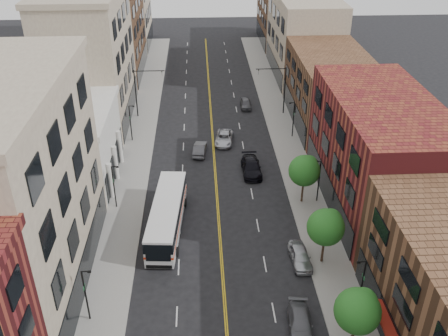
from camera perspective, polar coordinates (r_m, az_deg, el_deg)
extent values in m
cube|color=gray|center=(64.79, -10.02, 1.14)|extent=(4.00, 110.00, 0.15)
cube|color=gray|center=(65.30, 7.66, 1.59)|extent=(4.00, 110.00, 0.15)
cube|color=gray|center=(43.55, -23.17, -2.89)|extent=(10.00, 22.00, 18.00)
cube|color=silver|center=(60.84, -17.28, 2.35)|extent=(10.00, 14.00, 8.00)
cube|color=gray|center=(74.33, -15.09, 11.91)|extent=(10.00, 20.00, 18.00)
cube|color=brown|center=(93.63, -12.76, 14.89)|extent=(10.00, 20.00, 15.00)
cube|color=maroon|center=(55.01, 17.20, 1.67)|extent=(10.00, 22.00, 12.00)
cube|color=brown|center=(73.64, 12.03, 8.80)|extent=(10.00, 20.00, 10.00)
cube|color=gray|center=(92.47, 9.06, 14.73)|extent=(10.00, 22.00, 14.00)
cube|color=brown|center=(111.88, 6.99, 16.75)|extent=(10.00, 18.00, 11.00)
cylinder|color=black|center=(40.45, 14.49, -18.14)|extent=(0.22, 0.22, 2.50)
sphere|color=#1B611E|center=(38.56, 15.00, -15.51)|extent=(3.40, 3.40, 3.40)
sphere|color=#1B611E|center=(38.61, 15.67, -14.48)|extent=(2.04, 2.04, 2.04)
cylinder|color=black|center=(47.36, 11.22, -9.22)|extent=(0.22, 0.22, 2.50)
sphere|color=#1B611E|center=(45.75, 11.55, -6.65)|extent=(3.40, 3.40, 3.40)
sphere|color=#1B611E|center=(45.89, 12.11, -5.81)|extent=(2.04, 2.04, 2.04)
cylinder|color=black|center=(55.22, 8.94, -2.67)|extent=(0.22, 0.22, 2.50)
sphere|color=#1B611E|center=(53.85, 9.16, -0.31)|extent=(3.40, 3.40, 3.40)
sphere|color=#1B611E|center=(54.04, 9.65, 0.39)|extent=(2.04, 2.04, 2.04)
cylinder|color=black|center=(41.83, -15.52, -13.89)|extent=(0.14, 0.14, 5.00)
cylinder|color=black|center=(40.10, -15.51, -11.32)|extent=(0.70, 0.10, 0.10)
cube|color=black|center=(40.08, -15.14, -11.38)|extent=(0.28, 0.14, 0.14)
cube|color=#19592D|center=(41.22, -15.69, -12.98)|extent=(0.04, 0.55, 0.35)
cylinder|color=black|center=(54.26, -12.46, -2.14)|extent=(0.14, 0.14, 5.00)
cylinder|color=black|center=(52.94, -12.38, 0.16)|extent=(0.70, 0.10, 0.10)
cube|color=black|center=(52.92, -12.10, 0.12)|extent=(0.28, 0.14, 0.14)
cube|color=#19592D|center=(53.80, -12.56, -1.33)|extent=(0.04, 0.55, 0.35)
cylinder|color=black|center=(68.20, -10.63, 5.04)|extent=(0.14, 0.14, 5.00)
cylinder|color=black|center=(67.15, -10.53, 6.98)|extent=(0.70, 0.10, 0.10)
cube|color=black|center=(67.14, -10.31, 6.95)|extent=(0.28, 0.14, 0.14)
cube|color=#19592D|center=(67.83, -10.70, 5.73)|extent=(0.04, 0.55, 0.35)
cylinder|color=black|center=(42.69, 15.48, -12.81)|extent=(0.14, 0.14, 5.00)
cylinder|color=black|center=(40.97, 15.48, -10.28)|extent=(0.70, 0.10, 0.10)
cube|color=black|center=(40.93, 15.13, -10.36)|extent=(0.28, 0.14, 0.14)
cube|color=#19592D|center=(42.10, 15.64, -11.91)|extent=(0.04, 0.55, 0.35)
cylinder|color=black|center=(54.93, 10.78, -1.51)|extent=(0.14, 0.14, 5.00)
cylinder|color=black|center=(53.60, 10.67, 0.75)|extent=(0.70, 0.10, 0.10)
cube|color=black|center=(53.57, 10.41, 0.70)|extent=(0.28, 0.14, 0.14)
cube|color=#19592D|center=(54.47, 10.87, -0.70)|extent=(0.04, 0.55, 0.35)
cylinder|color=black|center=(68.73, 7.93, 5.48)|extent=(0.14, 0.14, 5.00)
cylinder|color=black|center=(67.67, 7.78, 7.40)|extent=(0.70, 0.10, 0.10)
cube|color=black|center=(67.65, 7.57, 7.36)|extent=(0.28, 0.14, 0.14)
cube|color=#19592D|center=(68.37, 7.98, 6.17)|extent=(0.04, 0.55, 0.35)
cylinder|color=black|center=(75.07, -10.04, 8.39)|extent=(0.18, 0.18, 7.20)
cylinder|color=black|center=(73.66, -8.55, 10.92)|extent=(4.40, 0.12, 0.12)
imported|color=black|center=(73.64, -7.11, 10.68)|extent=(0.15, 0.18, 0.90)
cylinder|color=black|center=(75.55, 6.94, 8.78)|extent=(0.18, 0.18, 7.20)
cylinder|color=black|center=(74.05, 5.39, 11.22)|extent=(4.40, 0.12, 0.12)
imported|color=black|center=(73.95, 3.97, 10.93)|extent=(0.15, 0.18, 0.90)
cube|color=silver|center=(50.60, -6.53, -5.44)|extent=(3.68, 12.58, 3.00)
cube|color=black|center=(50.19, -6.58, -4.77)|extent=(3.72, 12.63, 1.09)
cube|color=#BC2C0D|center=(50.78, -6.51, -5.73)|extent=(3.72, 12.63, 0.23)
cube|color=black|center=(45.58, -7.55, -9.72)|extent=(2.27, 0.24, 1.65)
cylinder|color=black|center=(48.31, -8.70, -9.41)|extent=(0.37, 1.01, 0.99)
cylinder|color=black|center=(47.92, -5.44, -9.54)|extent=(0.37, 1.01, 0.99)
cylinder|color=black|center=(54.84, -7.33, -3.92)|extent=(0.37, 1.01, 0.99)
cylinder|color=black|center=(54.49, -4.48, -3.99)|extent=(0.37, 1.01, 0.99)
imported|color=#57575C|center=(41.56, 8.71, -17.16)|extent=(2.25, 4.73, 1.33)
imported|color=#B4B6BD|center=(47.41, 8.70, -9.94)|extent=(1.95, 4.36, 1.46)
imported|color=#444448|center=(64.73, -2.77, 2.20)|extent=(2.01, 4.43, 1.41)
imported|color=black|center=(60.42, 3.15, 0.10)|extent=(2.32, 5.50, 1.59)
imported|color=silver|center=(67.45, 0.01, 3.44)|extent=(2.94, 5.20, 1.37)
imported|color=#4D4D52|center=(78.45, 2.50, 7.38)|extent=(1.69, 4.03, 1.36)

